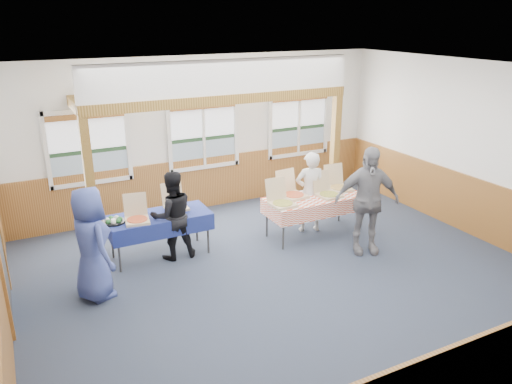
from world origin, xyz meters
The scene contains 28 objects.
floor centered at (0.00, 0.00, 0.00)m, with size 8.00×8.00×0.00m, color #262C3E.
ceiling centered at (0.00, 0.00, 3.20)m, with size 8.00×8.00×0.00m, color white.
wall_back centered at (0.00, 3.50, 1.60)m, with size 8.00×8.00×0.00m, color silver.
wall_front centered at (0.00, -3.50, 1.60)m, with size 8.00×8.00×0.00m, color silver.
wall_right centered at (4.00, 0.00, 1.60)m, with size 8.00×8.00×0.00m, color silver.
wainscot_back centered at (0.00, 3.48, 0.55)m, with size 7.98×0.05×1.10m, color brown.
wainscot_left centered at (-3.98, 0.00, 0.55)m, with size 0.05×6.98×1.10m, color brown.
wainscot_right centered at (3.98, 0.00, 0.55)m, with size 0.05×6.98×1.10m, color brown.
window_left centered at (-2.30, 3.46, 1.68)m, with size 1.56×0.10×1.46m.
window_mid centered at (0.00, 3.46, 1.68)m, with size 1.56×0.10×1.46m.
window_right centered at (2.30, 3.46, 1.68)m, with size 1.56×0.10×1.46m.
post_left centered at (-2.50, 2.30, 1.20)m, with size 0.15×0.15×2.40m, color brown.
post_right centered at (2.50, 2.30, 1.20)m, with size 0.15×0.15×2.40m, color brown.
cross_beam centered at (0.00, 2.30, 2.49)m, with size 5.15×0.18×0.18m, color brown.
table_left centered at (-1.54, 1.64, 0.70)m, with size 1.79×0.97×0.76m.
table_right centered at (1.28, 1.20, 0.70)m, with size 1.96×1.23×0.76m.
pizza_box_a centered at (-1.94, 1.53, 0.82)m, with size 0.44×0.51×0.41m.
pizza_box_b centered at (-1.19, 1.80, 0.82)m, with size 0.38×0.46×0.41m.
pizza_box_c centered at (0.53, 1.10, 0.82)m, with size 0.42×0.51×0.44m.
pizza_box_d centered at (0.93, 1.39, 0.83)m, with size 0.48×0.56×0.46m.
pizza_box_e centered at (1.53, 1.12, 0.82)m, with size 0.45×0.52×0.43m.
pizza_box_f centered at (1.93, 1.34, 0.82)m, with size 0.44×0.52×0.45m.
veggie_tray centered at (-2.29, 1.64, 0.79)m, with size 0.37×0.37×0.09m.
drink_glass centered at (2.13, 0.95, 0.83)m, with size 0.07×0.07×0.15m, color #AA681C.
woman_white centered at (1.31, 1.39, 0.78)m, with size 0.57×0.37×1.56m, color silver.
woman_black centered at (-1.36, 1.48, 0.77)m, with size 0.75×0.58×1.54m, color black.
man_blue centered at (-2.78, 0.77, 0.85)m, with size 0.83×0.54×1.70m, color #38468D.
person_grey centered at (1.69, 0.20, 0.95)m, with size 1.11×0.46×1.90m, color slate.
Camera 1 is at (-3.60, -6.05, 3.93)m, focal length 35.00 mm.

